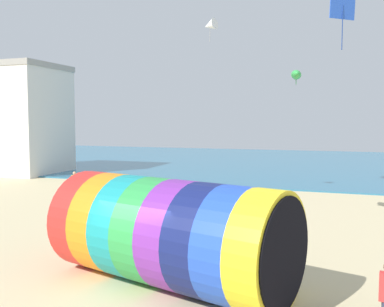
{
  "coord_description": "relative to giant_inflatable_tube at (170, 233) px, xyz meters",
  "views": [
    {
      "loc": [
        5.23,
        -10.7,
        4.74
      ],
      "look_at": [
        0.6,
        2.46,
        3.68
      ],
      "focal_mm": 40.0,
      "sensor_mm": 36.0,
      "label": 1
    }
  ],
  "objects": [
    {
      "name": "giant_inflatable_tube",
      "position": [
        0.0,
        0.0,
        0.0
      ],
      "size": [
        7.66,
        4.88,
        3.08
      ],
      "color": "red",
      "rests_on": "ground"
    },
    {
      "name": "promenade_building",
      "position": [
        -24.02,
        20.41,
        3.37
      ],
      "size": [
        9.31,
        6.54,
        9.81
      ],
      "color": "silver",
      "rests_on": "ground"
    },
    {
      "name": "ground_plane",
      "position": [
        -0.63,
        -0.45,
        -1.54
      ],
      "size": [
        120.0,
        120.0,
        0.0
      ],
      "primitive_type": "plane",
      "color": "#CCBA8C"
    },
    {
      "name": "bystander_near_water",
      "position": [
        -11.1,
        11.37,
        -0.73
      ],
      "size": [
        0.42,
        0.4,
        1.6
      ],
      "color": "#383D56",
      "rests_on": "ground"
    },
    {
      "name": "kite_green_parafoil",
      "position": [
        2.59,
        8.66,
        5.26
      ],
      "size": [
        0.78,
        1.34,
        0.71
      ],
      "color": "green"
    },
    {
      "name": "kite_white_delta",
      "position": [
        -2.77,
        12.93,
        8.72
      ],
      "size": [
        0.96,
        0.89,
        1.34
      ],
      "color": "white"
    },
    {
      "name": "sea",
      "position": [
        -0.63,
        38.24,
        -1.49
      ],
      "size": [
        120.0,
        40.0,
        0.1
      ],
      "primitive_type": "cube",
      "color": "teal",
      "rests_on": "ground"
    }
  ]
}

